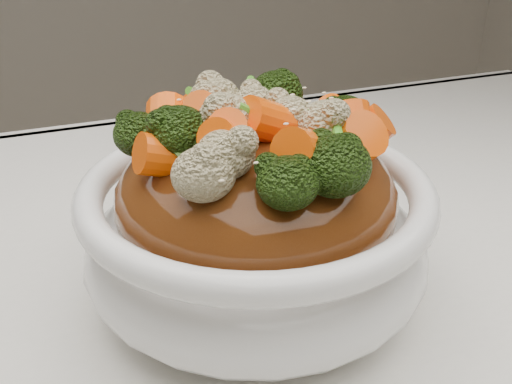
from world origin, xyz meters
name	(u,v)px	position (x,y,z in m)	size (l,w,h in m)	color
tablecloth	(248,318)	(0.00, 0.00, 0.73)	(1.20, 0.80, 0.04)	white
bowl	(256,237)	(0.01, 0.00, 0.80)	(0.24, 0.24, 0.10)	white
sauce_base	(256,196)	(0.01, 0.00, 0.83)	(0.19, 0.19, 0.11)	#572A0F
carrots	(256,99)	(0.01, 0.00, 0.90)	(0.19, 0.19, 0.06)	#F25507
broccoli	(256,101)	(0.01, 0.00, 0.90)	(0.19, 0.19, 0.05)	black
cauliflower	(256,104)	(0.01, 0.00, 0.90)	(0.19, 0.19, 0.04)	#CBBC8A
scallions	(256,97)	(0.01, 0.00, 0.90)	(0.14, 0.14, 0.02)	#439322
sesame_seeds	(256,97)	(0.01, 0.00, 0.90)	(0.17, 0.17, 0.01)	beige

